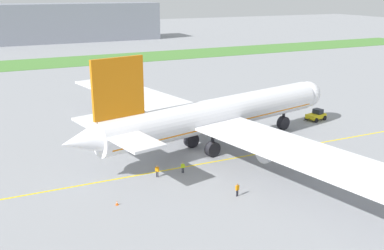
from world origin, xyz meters
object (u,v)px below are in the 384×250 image
pushback_tug (316,115)px  ground_crew_wingwalker_port (237,189)px  airliner_foreground (215,115)px  ground_crew_wingwalker_starboard (157,170)px  ground_crew_marshaller_front (183,167)px  traffic_cone_near_nose (117,203)px

pushback_tug → ground_crew_wingwalker_port: (-31.33, -22.62, 0.07)m
airliner_foreground → ground_crew_wingwalker_starboard: (-12.49, -6.95, -4.51)m
ground_crew_marshaller_front → ground_crew_wingwalker_starboard: ground_crew_wingwalker_starboard is taller
pushback_tug → ground_crew_wingwalker_port: bearing=-144.2°
ground_crew_wingwalker_port → pushback_tug: bearing=35.8°
pushback_tug → ground_crew_wingwalker_starboard: size_ratio=3.33×
ground_crew_wingwalker_port → traffic_cone_near_nose: size_ratio=2.98×
airliner_foreground → ground_crew_marshaller_front: size_ratio=50.37×
airliner_foreground → ground_crew_wingwalker_starboard: bearing=-150.9°
ground_crew_marshaller_front → traffic_cone_near_nose: (-11.10, -5.52, -0.69)m
ground_crew_marshaller_front → ground_crew_wingwalker_port: bearing=-71.3°
traffic_cone_near_nose → airliner_foreground: bearing=32.6°
traffic_cone_near_nose → ground_crew_wingwalker_starboard: bearing=38.0°
ground_crew_wingwalker_port → ground_crew_wingwalker_starboard: ground_crew_wingwalker_starboard is taller
airliner_foreground → traffic_cone_near_nose: 24.10m
ground_crew_wingwalker_starboard → traffic_cone_near_nose: size_ratio=3.00×
ground_crew_wingwalker_port → ground_crew_marshaller_front: bearing=108.7°
pushback_tug → ground_crew_marshaller_front: size_ratio=3.60×
ground_crew_wingwalker_starboard → pushback_tug: bearing=18.5°
airliner_foreground → ground_crew_marshaller_front: (-8.71, -7.15, -4.59)m
ground_crew_wingwalker_port → ground_crew_marshaller_front: (-3.24, 9.57, -0.08)m
pushback_tug → traffic_cone_near_nose: size_ratio=9.97×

